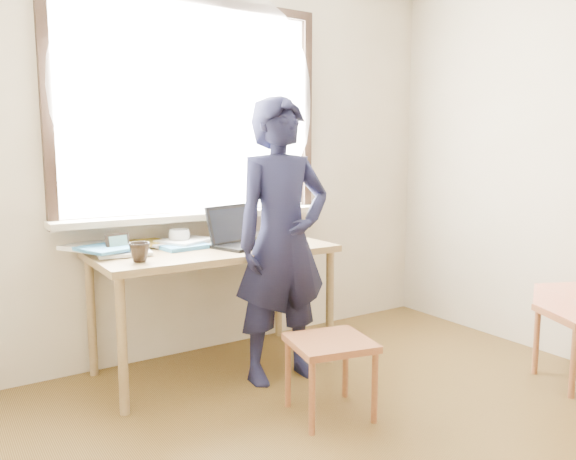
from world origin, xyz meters
TOP-DOWN VIEW (x-y plane):
  - room_shell at (-0.02, 0.20)m, footprint 3.52×4.02m
  - desk at (-0.24, 1.63)m, footprint 1.42×0.71m
  - laptop at (-0.08, 1.60)m, footprint 0.43×0.39m
  - mug_white at (-0.38, 1.81)m, footprint 0.18×0.18m
  - mug_dark at (-0.75, 1.45)m, footprint 0.15×0.15m
  - mouse at (0.21, 1.53)m, footprint 0.09×0.06m
  - desk_clutter at (-0.63, 1.80)m, footprint 0.79×0.55m
  - book_a at (-0.60, 1.87)m, footprint 0.29×0.34m
  - book_b at (0.16, 1.84)m, footprint 0.22×0.28m
  - picture_frame at (-0.79, 1.73)m, footprint 0.14×0.04m
  - work_chair at (-0.02, 0.75)m, footprint 0.46×0.45m
  - person at (0.04, 1.29)m, footprint 0.62×0.42m

SIDE VIEW (x-z plane):
  - work_chair at x=-0.02m, z-range 0.14..0.54m
  - desk at x=-0.24m, z-range 0.30..1.07m
  - book_b at x=0.16m, z-range 0.76..0.78m
  - book_a at x=-0.60m, z-range 0.76..0.79m
  - mouse at x=0.21m, z-range 0.76..0.80m
  - desk_clutter at x=-0.63m, z-range 0.76..0.81m
  - mug_white at x=-0.38m, z-range 0.76..0.86m
  - mug_dark at x=-0.75m, z-range 0.76..0.87m
  - picture_frame at x=-0.79m, z-range 0.76..0.87m
  - laptop at x=-0.08m, z-range 0.70..0.95m
  - person at x=0.04m, z-range 0.00..1.65m
  - room_shell at x=-0.02m, z-range 0.33..2.94m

